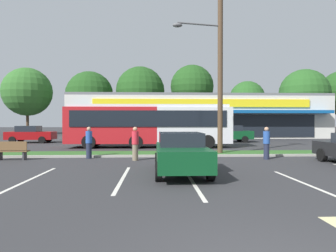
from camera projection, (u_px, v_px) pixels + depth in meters
grass_median at (179, 153)px, 17.36m from camera, size 56.00×2.20×0.12m
curb_lip at (181, 156)px, 16.14m from camera, size 56.00×0.24×0.12m
parking_stripe_0 at (30, 179)px, 9.71m from camera, size 0.12×4.80×0.01m
parking_stripe_1 at (123, 178)px, 9.94m from camera, size 0.12×4.80×0.01m
parking_stripe_2 at (193, 182)px, 9.31m from camera, size 0.12×4.80×0.01m
parking_stripe_3 at (308, 185)px, 8.88m from camera, size 0.12×4.80×0.01m
storefront_building at (196, 117)px, 39.41m from camera, size 31.37×13.17×5.36m
tree_far_left at (27, 92)px, 48.29m from camera, size 7.94×7.94×10.96m
tree_left at (90, 95)px, 49.02m from camera, size 7.90×7.90×10.49m
tree_mid_left at (140, 91)px, 49.36m from camera, size 8.21×8.21×11.35m
tree_mid at (192, 87)px, 49.82m from camera, size 7.33×7.33×11.73m
tree_mid_right at (247, 99)px, 47.05m from camera, size 5.68×5.68×8.58m
tree_right at (304, 94)px, 47.87m from camera, size 8.00×8.00×10.64m
utility_pole at (218, 59)px, 17.08m from camera, size 3.12×2.39×10.51m
city_bus at (149, 124)px, 22.33m from camera, size 12.43×2.82×3.25m
bus_stop_bench at (12, 150)px, 14.73m from camera, size 1.60×0.45×0.95m
car_0 at (181, 153)px, 10.88m from camera, size 1.91×4.44×1.52m
car_1 at (228, 134)px, 28.33m from camera, size 4.66×1.98×1.63m
car_3 at (31, 134)px, 27.43m from camera, size 4.26×1.88×1.59m
pedestrian_near_bench at (135, 144)px, 14.60m from camera, size 0.34×0.34×1.69m
pedestrian_mid at (89, 143)px, 15.42m from camera, size 0.34×0.34×1.67m
pedestrian_far at (266, 143)px, 15.07m from camera, size 0.34×0.34×1.67m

